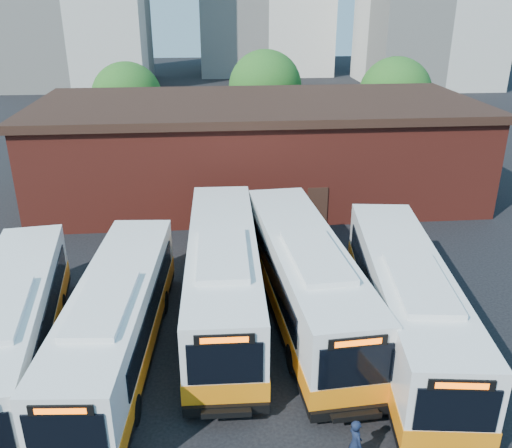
{
  "coord_description": "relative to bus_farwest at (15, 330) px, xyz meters",
  "views": [
    {
      "loc": [
        -3.24,
        -15.31,
        12.69
      ],
      "look_at": [
        -1.4,
        5.22,
        3.96
      ],
      "focal_mm": 38.0,
      "sensor_mm": 36.0,
      "label": 1
    }
  ],
  "objects": [
    {
      "name": "ground",
      "position": [
        10.49,
        -1.98,
        -1.51
      ],
      "size": [
        220.0,
        220.0,
        0.0
      ],
      "primitive_type": "plane",
      "color": "black"
    },
    {
      "name": "bus_farwest",
      "position": [
        0.0,
        0.0,
        0.0
      ],
      "size": [
        4.0,
        12.38,
        3.32
      ],
      "rotation": [
        0.0,
        0.0,
        0.13
      ],
      "color": "silver",
      "rests_on": "ground"
    },
    {
      "name": "bus_west",
      "position": [
        3.66,
        -0.0,
        0.03
      ],
      "size": [
        3.47,
        12.61,
        3.4
      ],
      "rotation": [
        0.0,
        0.0,
        -0.07
      ],
      "color": "silver",
      "rests_on": "ground"
    },
    {
      "name": "bus_midwest",
      "position": [
        7.66,
        2.92,
        0.18
      ],
      "size": [
        3.14,
        13.72,
        3.72
      ],
      "rotation": [
        0.0,
        0.0,
        -0.02
      ],
      "color": "silver",
      "rests_on": "ground"
    },
    {
      "name": "bus_mideast",
      "position": [
        11.04,
        2.41,
        0.17
      ],
      "size": [
        3.72,
        13.74,
        3.7
      ],
      "rotation": [
        0.0,
        0.0,
        0.07
      ],
      "color": "silver",
      "rests_on": "ground"
    },
    {
      "name": "bus_east",
      "position": [
        14.59,
        0.16,
        0.13
      ],
      "size": [
        4.35,
        13.45,
        3.61
      ],
      "rotation": [
        0.0,
        0.0,
        -0.13
      ],
      "color": "silver",
      "rests_on": "ground"
    },
    {
      "name": "transit_worker",
      "position": [
        11.15,
        -5.73,
        -0.69
      ],
      "size": [
        0.53,
        0.68,
        1.64
      ],
      "primitive_type": "imported",
      "rotation": [
        0.0,
        0.0,
        1.83
      ],
      "color": "black",
      "rests_on": "ground"
    },
    {
      "name": "depot_building",
      "position": [
        10.49,
        18.02,
        1.75
      ],
      "size": [
        28.6,
        12.6,
        6.4
      ],
      "color": "maroon",
      "rests_on": "ground"
    },
    {
      "name": "tree_west",
      "position": [
        0.49,
        30.02,
        3.14
      ],
      "size": [
        6.0,
        6.0,
        7.65
      ],
      "color": "#382314",
      "rests_on": "ground"
    },
    {
      "name": "tree_mid",
      "position": [
        12.49,
        32.02,
        3.57
      ],
      "size": [
        6.56,
        6.56,
        8.36
      ],
      "color": "#382314",
      "rests_on": "ground"
    },
    {
      "name": "tree_east",
      "position": [
        23.49,
        29.02,
        3.32
      ],
      "size": [
        6.24,
        6.24,
        7.96
      ],
      "color": "#382314",
      "rests_on": "ground"
    }
  ]
}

